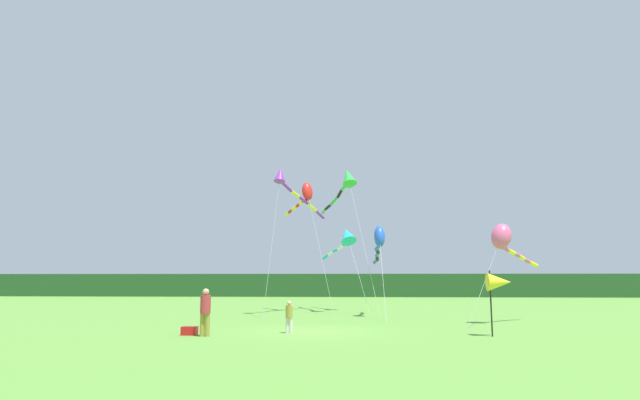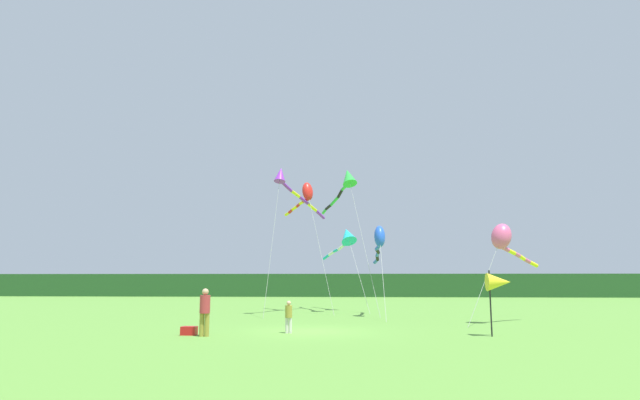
# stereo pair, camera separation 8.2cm
# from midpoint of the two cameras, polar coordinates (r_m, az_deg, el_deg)

# --- Properties ---
(ground_plane) EXTENTS (120.00, 120.00, 0.00)m
(ground_plane) POSITION_cam_midpoint_polar(r_m,az_deg,el_deg) (22.67, -1.13, -14.04)
(ground_plane) COLOR #5B9338
(distant_treeline) EXTENTS (108.00, 3.83, 2.83)m
(distant_treeline) POSITION_cam_midpoint_polar(r_m,az_deg,el_deg) (67.52, 2.16, -9.21)
(distant_treeline) COLOR #234C23
(distant_treeline) RESTS_ON ground
(person_adult) EXTENTS (0.40, 0.40, 1.81)m
(person_adult) POSITION_cam_midpoint_polar(r_m,az_deg,el_deg) (21.06, -12.43, -11.51)
(person_adult) COLOR olive
(person_adult) RESTS_ON ground
(person_child) EXTENTS (0.28, 0.28, 1.29)m
(person_child) POSITION_cam_midpoint_polar(r_m,az_deg,el_deg) (21.88, -3.47, -12.34)
(person_child) COLOR silver
(person_child) RESTS_ON ground
(cooler_box) EXTENTS (0.59, 0.42, 0.33)m
(cooler_box) POSITION_cam_midpoint_polar(r_m,az_deg,el_deg) (21.77, -14.06, -13.58)
(cooler_box) COLOR red
(cooler_box) RESTS_ON ground
(banner_flag_pole) EXTENTS (0.90, 0.70, 2.50)m
(banner_flag_pole) POSITION_cam_midpoint_polar(r_m,az_deg,el_deg) (21.66, 18.72, -8.46)
(banner_flag_pole) COLOR black
(banner_flag_pole) RESTS_ON ground
(kite_rainbow) EXTENTS (4.68, 4.28, 5.03)m
(kite_rainbow) POSITION_cam_midpoint_polar(r_m,az_deg,el_deg) (27.59, 19.16, -3.98)
(kite_rainbow) COLOR #B2B2B2
(kite_rainbow) RESTS_ON ground
(kite_red) EXTENTS (3.88, 5.80, 8.85)m
(kite_red) POSITION_cam_midpoint_polar(r_m,az_deg,el_deg) (36.30, -1.66, 0.60)
(kite_red) COLOR #B2B2B2
(kite_red) RESTS_ON ground
(kite_purple) EXTENTS (2.95, 8.75, 9.15)m
(kite_purple) POSITION_cam_midpoint_polar(r_m,az_deg,el_deg) (33.75, -3.44, 1.65)
(kite_purple) COLOR #B2B2B2
(kite_purple) RESTS_ON ground
(kite_green) EXTENTS (3.95, 9.48, 9.58)m
(kite_green) POSITION_cam_midpoint_polar(r_m,az_deg,el_deg) (35.33, 2.69, 1.98)
(kite_green) COLOR #B2B2B2
(kite_green) RESTS_ON ground
(kite_blue) EXTENTS (0.68, 6.84, 5.41)m
(kite_blue) POSITION_cam_midpoint_polar(r_m,az_deg,el_deg) (31.20, 6.35, -4.30)
(kite_blue) COLOR #B2B2B2
(kite_blue) RESTS_ON ground
(kite_cyan) EXTENTS (3.44, 6.91, 6.02)m
(kite_cyan) POSITION_cam_midpoint_polar(r_m,az_deg,el_deg) (37.48, 2.76, -4.01)
(kite_cyan) COLOR #B2B2B2
(kite_cyan) RESTS_ON ground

